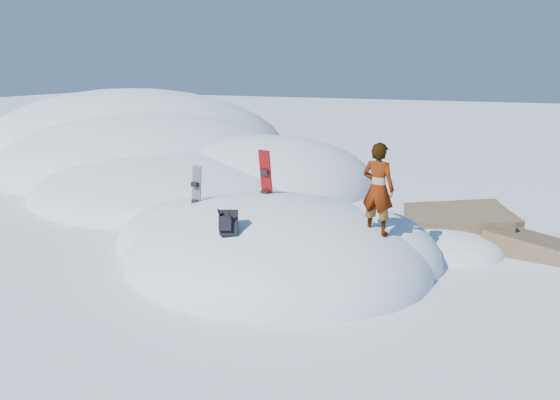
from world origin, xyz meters
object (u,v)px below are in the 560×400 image
at_px(backpack, 228,223).
at_px(person, 378,189).
at_px(snowboard_dark, 196,195).
at_px(snowboard_red, 266,185).

bearing_deg(backpack, person, 8.69).
xyz_separation_m(backpack, person, (2.51, 1.59, 0.55)).
relative_size(snowboard_dark, backpack, 2.40).
relative_size(snowboard_red, snowboard_dark, 1.20).
distance_m(snowboard_red, backpack, 2.32).
bearing_deg(person, backpack, 45.62).
distance_m(snowboard_red, person, 2.85).
bearing_deg(snowboard_dark, person, 10.96).
bearing_deg(snowboard_dark, backpack, -31.55).
relative_size(snowboard_dark, person, 0.75).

